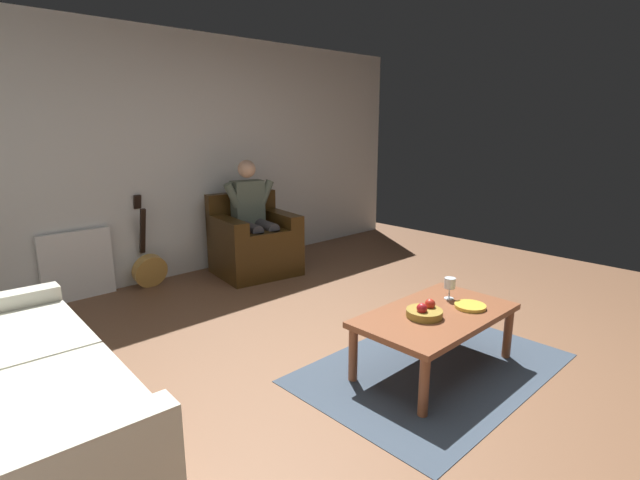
{
  "coord_description": "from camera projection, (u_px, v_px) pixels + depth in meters",
  "views": [
    {
      "loc": [
        2.64,
        1.8,
        1.65
      ],
      "look_at": [
        -0.07,
        -1.04,
        0.69
      ],
      "focal_mm": 27.0,
      "sensor_mm": 36.0,
      "label": 1
    }
  ],
  "objects": [
    {
      "name": "wine_glass_near",
      "position": [
        450.0,
        284.0,
        3.46
      ],
      "size": [
        0.08,
        0.08,
        0.16
      ],
      "color": "silver",
      "rests_on": "coffee_table"
    },
    {
      "name": "armchair",
      "position": [
        254.0,
        244.0,
        5.38
      ],
      "size": [
        0.94,
        0.87,
        0.88
      ],
      "rotation": [
        0.0,
        0.0,
        -0.16
      ],
      "color": "#3A250D",
      "rests_on": "ground"
    },
    {
      "name": "fruit_bowl",
      "position": [
        425.0,
        312.0,
        3.15
      ],
      "size": [
        0.24,
        0.24,
        0.11
      ],
      "color": "olive",
      "rests_on": "coffee_table"
    },
    {
      "name": "rug",
      "position": [
        433.0,
        367.0,
        3.33
      ],
      "size": [
        1.84,
        1.25,
        0.01
      ],
      "primitive_type": "cube",
      "rotation": [
        0.0,
        0.0,
        -0.0
      ],
      "color": "#394655",
      "rests_on": "ground"
    },
    {
      "name": "radiator",
      "position": [
        77.0,
        265.0,
        4.57
      ],
      "size": [
        0.65,
        0.06,
        0.66
      ],
      "primitive_type": "cube",
      "color": "white",
      "rests_on": "ground"
    },
    {
      "name": "person_seated",
      "position": [
        254.0,
        214.0,
        5.28
      ],
      "size": [
        0.61,
        0.62,
        1.26
      ],
      "rotation": [
        0.0,
        0.0,
        -0.16
      ],
      "color": "#535D4F",
      "rests_on": "ground"
    },
    {
      "name": "wall_back",
      "position": [
        189.0,
        156.0,
        5.25
      ],
      "size": [
        6.37,
        0.06,
        2.59
      ],
      "primitive_type": "cube",
      "color": "silver",
      "rests_on": "ground"
    },
    {
      "name": "guitar",
      "position": [
        149.0,
        267.0,
        4.94
      ],
      "size": [
        0.34,
        0.28,
        0.95
      ],
      "color": "#B9883F",
      "rests_on": "ground"
    },
    {
      "name": "decorative_dish",
      "position": [
        470.0,
        306.0,
        3.31
      ],
      "size": [
        0.21,
        0.21,
        0.02
      ],
      "primitive_type": "cylinder",
      "color": "gold",
      "rests_on": "coffee_table"
    },
    {
      "name": "coffee_table",
      "position": [
        436.0,
        320.0,
        3.24
      ],
      "size": [
        1.14,
        0.65,
        0.41
      ],
      "rotation": [
        0.0,
        0.0,
        -0.0
      ],
      "color": "brown",
      "rests_on": "ground"
    },
    {
      "name": "ground_plane",
      "position": [
        413.0,
        361.0,
        3.43
      ],
      "size": [
        7.21,
        7.21,
        0.0
      ],
      "primitive_type": "plane",
      "color": "brown"
    }
  ]
}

